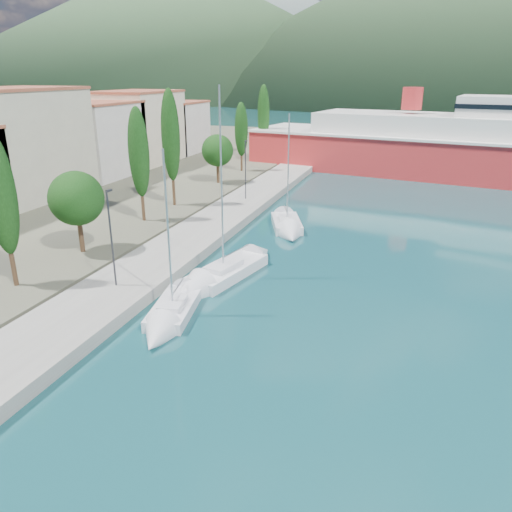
% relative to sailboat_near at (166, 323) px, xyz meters
% --- Properties ---
extents(ground, '(1400.00, 1400.00, 0.00)m').
position_rel_sailboat_near_xyz_m(ground, '(4.13, 109.52, -0.29)').
color(ground, '#15484E').
extents(quay, '(5.00, 88.00, 0.80)m').
position_rel_sailboat_near_xyz_m(quay, '(-4.87, 15.52, 0.11)').
color(quay, gray).
rests_on(quay, ground).
extents(town_buildings, '(9.20, 69.20, 11.30)m').
position_rel_sailboat_near_xyz_m(town_buildings, '(-27.87, 26.43, 5.28)').
color(town_buildings, beige).
rests_on(town_buildings, land_strip).
extents(tree_row, '(3.98, 63.51, 11.38)m').
position_rel_sailboat_near_xyz_m(tree_row, '(-11.01, 21.15, 5.59)').
color(tree_row, '#47301E').
rests_on(tree_row, land_strip).
extents(lamp_posts, '(0.15, 44.83, 6.06)m').
position_rel_sailboat_near_xyz_m(lamp_posts, '(-4.87, 4.11, 3.80)').
color(lamp_posts, '#2D2D33').
rests_on(lamp_posts, quay).
extents(sailboat_near, '(3.52, 7.59, 10.51)m').
position_rel_sailboat_near_xyz_m(sailboat_near, '(0.00, 0.00, 0.00)').
color(sailboat_near, silver).
rests_on(sailboat_near, ground).
extents(sailboat_mid, '(4.58, 9.82, 13.67)m').
position_rel_sailboat_near_xyz_m(sailboat_mid, '(-0.03, 5.82, 0.04)').
color(sailboat_mid, silver).
rests_on(sailboat_mid, ground).
extents(sailboat_far, '(4.98, 7.91, 11.10)m').
position_rel_sailboat_near_xyz_m(sailboat_far, '(1.98, 19.03, 0.02)').
color(sailboat_far, silver).
rests_on(sailboat_far, ground).
extents(ferry, '(62.74, 23.16, 12.20)m').
position_rel_sailboat_near_xyz_m(ferry, '(18.83, 51.20, 3.42)').
color(ferry, red).
rests_on(ferry, ground).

